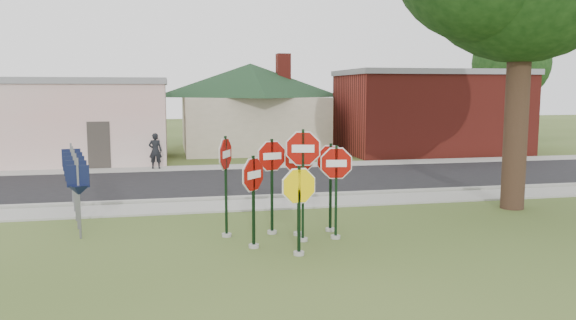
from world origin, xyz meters
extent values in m
plane|color=#394D1C|center=(0.00, 0.00, 0.00)|extent=(120.00, 120.00, 0.00)
cube|color=gray|center=(0.00, 5.50, 0.03)|extent=(60.00, 1.60, 0.06)
cube|color=black|center=(0.00, 10.00, 0.02)|extent=(60.00, 7.00, 0.04)
cube|color=gray|center=(0.00, 14.30, 0.03)|extent=(60.00, 1.60, 0.06)
cube|color=gray|center=(0.00, 6.50, 0.07)|extent=(60.00, 0.20, 0.14)
cylinder|color=gray|center=(0.30, 1.14, 0.04)|extent=(0.24, 0.24, 0.08)
cube|color=black|center=(0.30, 1.14, 1.36)|extent=(0.07, 0.06, 2.71)
cylinder|color=white|center=(0.30, 1.14, 2.25)|extent=(1.13, 0.27, 1.16)
cylinder|color=maroon|center=(0.30, 1.14, 2.25)|extent=(1.05, 0.26, 1.07)
cube|color=white|center=(0.30, 1.14, 2.25)|extent=(0.52, 0.13, 0.18)
cylinder|color=gray|center=(-0.05, 0.04, 0.04)|extent=(0.24, 0.24, 0.08)
cube|color=black|center=(-0.05, 0.04, 1.00)|extent=(0.07, 0.06, 1.99)
cylinder|color=white|center=(-0.05, 0.04, 1.55)|extent=(1.09, 0.21, 1.11)
cylinder|color=yellow|center=(-0.05, 0.04, 1.55)|extent=(1.01, 0.20, 1.02)
cylinder|color=gray|center=(-0.94, 0.82, 0.04)|extent=(0.24, 0.24, 0.08)
cube|color=black|center=(-0.94, 0.82, 1.08)|extent=(0.08, 0.08, 2.15)
cylinder|color=white|center=(-0.94, 0.82, 1.71)|extent=(0.77, 0.80, 1.10)
cylinder|color=maroon|center=(-0.94, 0.82, 1.71)|extent=(0.72, 0.74, 1.01)
cube|color=white|center=(-0.94, 0.82, 1.71)|extent=(0.36, 0.37, 0.17)
cylinder|color=gray|center=(1.15, 1.20, 0.04)|extent=(0.24, 0.24, 0.08)
cube|color=black|center=(1.15, 1.20, 1.15)|extent=(0.07, 0.06, 2.30)
cylinder|color=white|center=(1.15, 1.20, 1.87)|extent=(1.07, 0.19, 1.08)
cylinder|color=maroon|center=(1.15, 1.20, 1.87)|extent=(0.99, 0.19, 1.00)
cube|color=white|center=(1.15, 1.20, 1.87)|extent=(0.49, 0.09, 0.17)
cylinder|color=gray|center=(0.32, 1.70, 0.04)|extent=(0.24, 0.24, 0.08)
cube|color=black|center=(0.32, 1.70, 1.16)|extent=(0.07, 0.07, 2.31)
cylinder|color=white|center=(0.32, 1.70, 1.91)|extent=(0.94, 0.36, 1.00)
cylinder|color=maroon|center=(0.32, 1.70, 1.91)|extent=(0.87, 0.34, 0.92)
cube|color=white|center=(0.32, 1.70, 1.91)|extent=(0.43, 0.17, 0.16)
cylinder|color=gray|center=(-0.30, 1.99, 0.04)|extent=(0.24, 0.24, 0.08)
cube|color=black|center=(-0.30, 1.99, 1.21)|extent=(0.07, 0.06, 2.42)
cylinder|color=white|center=(-0.30, 1.99, 1.99)|extent=(1.04, 0.29, 1.07)
cylinder|color=maroon|center=(-0.30, 1.99, 1.99)|extent=(0.96, 0.28, 0.99)
cube|color=white|center=(-0.30, 1.99, 1.99)|extent=(0.48, 0.14, 0.17)
cylinder|color=gray|center=(1.22, 1.94, 0.04)|extent=(0.24, 0.24, 0.08)
cube|color=black|center=(1.22, 1.94, 1.14)|extent=(0.08, 0.08, 2.28)
cylinder|color=white|center=(1.22, 1.94, 1.84)|extent=(0.86, 0.71, 1.10)
cylinder|color=maroon|center=(1.22, 1.94, 1.84)|extent=(0.80, 0.66, 1.02)
cube|color=white|center=(1.22, 1.94, 1.84)|extent=(0.40, 0.33, 0.18)
cylinder|color=gray|center=(-1.46, 1.94, 0.04)|extent=(0.24, 0.24, 0.08)
cube|color=black|center=(-1.46, 1.94, 1.26)|extent=(0.07, 0.08, 2.52)
cylinder|color=white|center=(-1.46, 1.94, 2.08)|extent=(0.49, 1.00, 1.11)
cylinder|color=maroon|center=(-1.46, 1.94, 2.08)|extent=(0.46, 0.93, 1.02)
cube|color=white|center=(-1.46, 1.94, 2.08)|extent=(0.23, 0.46, 0.18)
cube|color=#59595E|center=(-5.00, 2.50, 1.00)|extent=(0.05, 0.05, 2.00)
cube|color=black|center=(-5.00, 2.50, 1.55)|extent=(0.55, 0.13, 0.55)
cone|color=black|center=(-5.00, 2.50, 1.20)|extent=(0.65, 0.65, 0.25)
cube|color=#59595E|center=(-5.20, 3.50, 1.00)|extent=(0.05, 0.05, 2.00)
cube|color=black|center=(-5.20, 3.50, 1.55)|extent=(0.55, 0.09, 0.55)
cone|color=black|center=(-5.20, 3.50, 1.20)|extent=(0.62, 0.62, 0.25)
cube|color=#59595E|center=(-5.40, 4.50, 1.00)|extent=(0.05, 0.05, 2.00)
cube|color=black|center=(-5.40, 4.50, 1.55)|extent=(0.55, 0.05, 0.55)
cone|color=black|center=(-5.40, 4.50, 1.20)|extent=(0.58, 0.58, 0.25)
cube|color=#59595E|center=(-5.60, 5.50, 1.00)|extent=(0.05, 0.05, 2.00)
cube|color=black|center=(-5.60, 5.50, 1.55)|extent=(0.55, 0.05, 0.55)
cone|color=black|center=(-5.60, 5.50, 1.20)|extent=(0.58, 0.58, 0.25)
cube|color=#59595E|center=(-5.80, 6.50, 1.00)|extent=(0.05, 0.05, 2.00)
cube|color=black|center=(-5.80, 6.50, 1.55)|extent=(0.55, 0.09, 0.55)
cone|color=black|center=(-5.80, 6.50, 1.20)|extent=(0.62, 0.62, 0.25)
cube|color=beige|center=(-9.00, 18.00, 2.00)|extent=(12.00, 6.00, 4.00)
cube|color=gray|center=(-9.00, 18.00, 4.05)|extent=(12.20, 6.20, 0.30)
cube|color=#332D28|center=(-6.00, 15.02, 1.10)|extent=(1.00, 0.10, 2.20)
cube|color=#BDAD96|center=(2.00, 22.00, 1.60)|extent=(8.00, 8.00, 3.20)
pyramid|color=black|center=(2.00, 22.00, 5.20)|extent=(11.60, 11.60, 2.00)
cube|color=maroon|center=(4.00, 22.00, 5.00)|extent=(0.80, 0.80, 1.60)
cube|color=maroon|center=(12.00, 18.50, 2.25)|extent=(10.00, 6.00, 4.50)
cube|color=gray|center=(12.00, 18.50, 4.60)|extent=(10.20, 6.20, 0.30)
cube|color=white|center=(10.00, 15.55, 2.60)|extent=(2.00, 0.08, 0.90)
cylinder|color=#2F1F14|center=(7.50, 3.50, 3.03)|extent=(0.70, 0.70, 6.06)
cylinder|color=#2F1F14|center=(22.00, 26.00, 2.00)|extent=(0.50, 0.50, 4.00)
sphere|color=black|center=(22.00, 26.00, 5.60)|extent=(5.60, 5.60, 5.60)
imported|color=black|center=(-3.48, 14.32, 0.88)|extent=(0.63, 0.45, 1.63)
camera|label=1|loc=(-2.75, -11.73, 3.64)|focal=35.00mm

